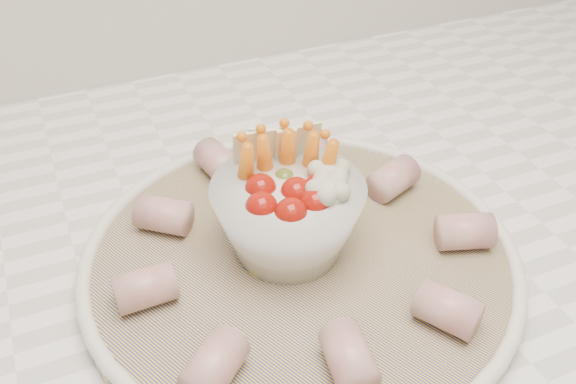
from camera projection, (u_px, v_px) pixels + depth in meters
name	position (u px, v px, depth m)	size (l,w,h in m)	color
serving_platter	(300.00, 258.00, 0.53)	(0.48, 0.48, 0.02)	navy
veggie_bowl	(289.00, 211.00, 0.51)	(0.12, 0.12, 0.10)	silver
cured_meat_rolls	(301.00, 240.00, 0.52)	(0.31, 0.30, 0.03)	#AD4F56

